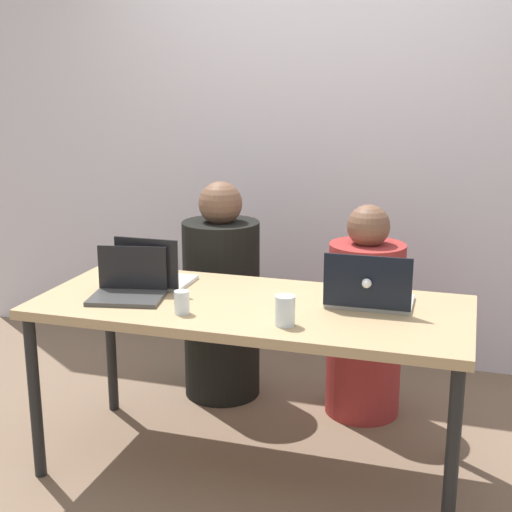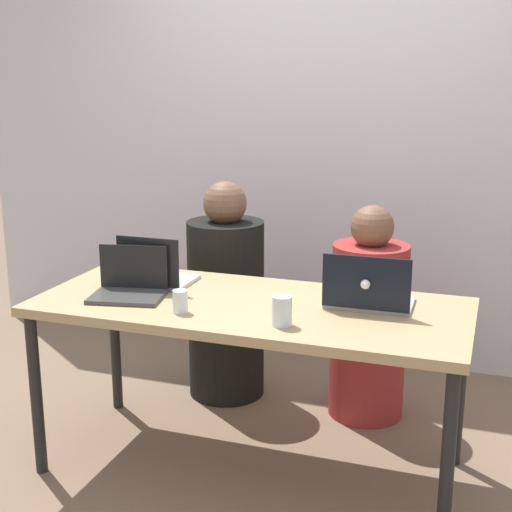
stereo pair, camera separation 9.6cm
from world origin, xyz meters
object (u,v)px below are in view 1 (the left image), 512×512
at_px(laptop_back_right, 369,295).
at_px(laptop_front_left, 129,287).
at_px(person_on_right, 365,323).
at_px(water_glass_left, 182,304).
at_px(person_on_left, 222,302).
at_px(laptop_back_left, 155,275).
at_px(water_glass_right, 285,313).

distance_m(laptop_back_right, laptop_front_left, 1.00).
bearing_deg(laptop_back_right, person_on_right, -82.04).
xyz_separation_m(person_on_right, water_glass_left, (-0.59, -0.89, 0.32)).
xyz_separation_m(person_on_left, laptop_back_right, (0.85, -0.59, 0.30)).
distance_m(laptop_back_left, water_glass_left, 0.41).
xyz_separation_m(laptop_back_right, water_glass_right, (-0.27, -0.32, -0.00)).
height_order(laptop_front_left, water_glass_right, laptop_front_left).
height_order(water_glass_right, water_glass_left, water_glass_right).
height_order(laptop_back_left, water_glass_right, laptop_back_left).
bearing_deg(laptop_back_left, person_on_left, -100.63).
bearing_deg(laptop_back_left, water_glass_right, 154.16).
bearing_deg(laptop_back_left, person_on_right, -146.46).
bearing_deg(person_on_right, person_on_left, -5.44).
bearing_deg(water_glass_left, person_on_right, 56.41).
relative_size(person_on_left, person_on_right, 1.07).
relative_size(person_on_left, laptop_front_left, 3.44).
relative_size(person_on_left, water_glass_left, 12.44).
bearing_deg(laptop_front_left, person_on_right, 29.71).
bearing_deg(laptop_front_left, person_on_left, 68.93).
bearing_deg(water_glass_left, laptop_back_left, 129.84).
relative_size(laptop_back_right, water_glass_right, 3.06).
height_order(person_on_right, laptop_back_left, person_on_right).
distance_m(person_on_left, laptop_back_right, 1.07).
height_order(laptop_back_left, water_glass_left, laptop_back_left).
distance_m(water_glass_right, water_glass_left, 0.42).
relative_size(water_glass_right, water_glass_left, 1.25).
bearing_deg(laptop_front_left, laptop_back_left, 70.39).
bearing_deg(water_glass_left, person_on_left, 100.20).
distance_m(laptop_back_left, water_glass_right, 0.76).
bearing_deg(laptop_back_right, laptop_front_left, 9.18).
bearing_deg(person_on_right, laptop_front_left, 35.43).
xyz_separation_m(laptop_back_left, laptop_front_left, (-0.03, -0.19, -0.01)).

